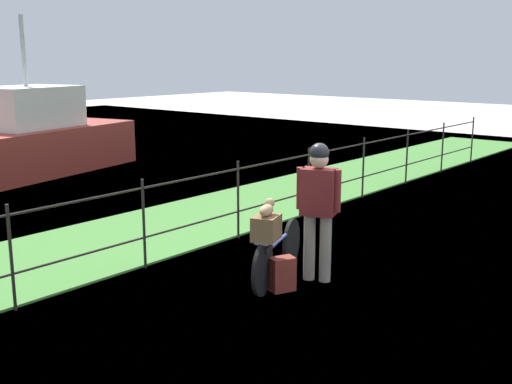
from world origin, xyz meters
The scene contains 9 objects.
ground_plane centered at (0.00, 0.00, 0.00)m, with size 60.00×60.00×0.00m, color beige.
grass_strip centered at (0.00, 3.47, 0.01)m, with size 27.00×2.40×0.03m, color #478438.
iron_fence centered at (0.00, 2.23, 0.68)m, with size 18.04×0.04×1.17m.
bicycle_main centered at (-1.06, 0.65, 0.33)m, with size 1.64×0.62×0.62m.
wooden_crate centered at (-1.44, 0.51, 0.77)m, with size 0.34×0.27×0.28m, color brown.
terrier_dog centered at (-1.42, 0.52, 0.98)m, with size 0.32×0.23×0.18m.
cyclist_person centered at (-0.74, 0.29, 1.00)m, with size 0.38×0.51×1.68m.
backpack_on_paving centered at (-1.29, 0.39, 0.20)m, with size 0.28×0.18×0.40m, color maroon.
moored_boat_near centered at (0.99, 9.62, 0.75)m, with size 5.29×3.31×3.60m.
Camera 1 is at (-6.78, -3.82, 2.66)m, focal length 44.11 mm.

